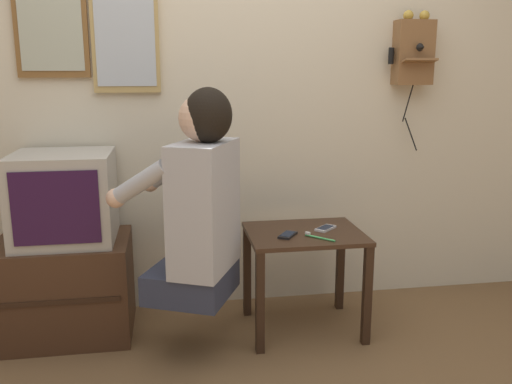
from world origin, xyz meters
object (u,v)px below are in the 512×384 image
person (199,202)px  toothbrush (318,237)px  wall_mirror (125,27)px  television (65,197)px  wall_phone_antique (413,52)px  cell_phone_held (288,235)px  cell_phone_spare (325,228)px  framed_picture (51,28)px

person → toothbrush: 0.62m
person → wall_mirror: size_ratio=1.47×
television → wall_phone_antique: size_ratio=0.61×
television → cell_phone_held: 1.13m
wall_mirror → cell_phone_spare: 1.47m
cell_phone_spare → framed_picture: bearing=-149.4°
television → wall_phone_antique: 2.03m
toothbrush → person: bearing=142.0°
person → wall_phone_antique: wall_phone_antique is taller
wall_phone_antique → toothbrush: 1.22m
toothbrush → cell_phone_spare: bearing=16.9°
cell_phone_held → wall_mirror: bearing=-177.0°
cell_phone_spare → wall_mirror: bearing=-154.6°
wall_phone_antique → framed_picture: size_ratio=1.59×
toothbrush → wall_phone_antique: bearing=-7.5°
television → wall_mirror: 0.92m
wall_phone_antique → toothbrush: wall_phone_antique is taller
cell_phone_held → cell_phone_spare: (0.22, 0.08, 0.00)m
cell_phone_spare → person: bearing=-116.7°
person → wall_phone_antique: bearing=-42.0°
wall_mirror → toothbrush: bearing=-30.0°
person → television: size_ratio=2.04×
person → television: (-0.65, 0.34, -0.03)m
wall_phone_antique → framed_picture: bearing=178.7°
television → toothbrush: (1.23, -0.28, -0.18)m
wall_phone_antique → cell_phone_spare: (-0.58, -0.34, -0.90)m
wall_mirror → toothbrush: 1.46m
person → cell_phone_held: (0.44, 0.12, -0.21)m
framed_picture → wall_mirror: 0.37m
television → cell_phone_held: size_ratio=3.49×
television → toothbrush: 1.27m
cell_phone_spare → toothbrush: bearing=-73.2°
cell_phone_held → television: bearing=-157.6°
wall_phone_antique → cell_phone_spare: bearing=-149.8°
framed_picture → cell_phone_held: size_ratio=3.59×
cell_phone_held → toothbrush: bearing=9.7°
television → wall_phone_antique: wall_phone_antique is taller
television → person: bearing=-27.7°
television → wall_mirror: size_ratio=0.72×
wall_phone_antique → cell_phone_spare: size_ratio=5.92×
person → cell_phone_held: 0.50m
person → wall_phone_antique: (1.24, 0.54, 0.69)m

